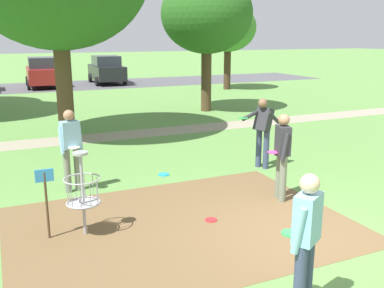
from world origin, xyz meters
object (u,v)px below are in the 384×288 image
(player_waiting_right, at_px, (71,146))
(player_foreground_watching, at_px, (263,128))
(frisbee_far_left, at_px, (211,220))
(player_throwing, at_px, (282,152))
(player_waiting_left, at_px, (306,237))
(frisbee_by_tee, at_px, (164,174))
(parked_car_center_left, at_px, (42,72))
(disc_golf_basket, at_px, (79,191))
(parked_car_center_right, at_px, (107,70))
(tree_mid_center, at_px, (228,28))
(tree_mid_left, at_px, (207,15))

(player_waiting_right, bearing_deg, player_foreground_watching, -2.61)
(player_waiting_right, relative_size, frisbee_far_left, 8.09)
(frisbee_far_left, bearing_deg, player_throwing, 11.92)
(player_foreground_watching, height_order, player_waiting_left, same)
(frisbee_by_tee, bearing_deg, player_waiting_left, -94.02)
(player_throwing, bearing_deg, player_waiting_right, 149.25)
(player_waiting_right, relative_size, parked_car_center_left, 0.40)
(disc_golf_basket, xyz_separation_m, frisbee_far_left, (2.17, -0.37, -0.74))
(player_throwing, xyz_separation_m, parked_car_center_right, (2.00, 22.61, -0.05))
(player_throwing, relative_size, tree_mid_center, 0.34)
(disc_golf_basket, bearing_deg, tree_mid_left, 54.47)
(disc_golf_basket, bearing_deg, player_foreground_watching, 22.47)
(parked_car_center_right, bearing_deg, frisbee_by_tee, -99.96)
(player_foreground_watching, bearing_deg, player_throwing, -113.18)
(player_foreground_watching, distance_m, parked_car_center_left, 20.43)
(tree_mid_left, relative_size, parked_car_center_right, 1.31)
(player_waiting_left, xyz_separation_m, frisbee_far_left, (0.23, 2.79, -0.96))
(player_foreground_watching, height_order, parked_car_center_left, parked_car_center_left)
(player_waiting_left, distance_m, frisbee_far_left, 2.96)
(player_waiting_right, bearing_deg, player_waiting_left, -72.26)
(player_waiting_left, bearing_deg, parked_car_center_right, 81.31)
(player_waiting_left, height_order, tree_mid_center, tree_mid_center)
(disc_golf_basket, bearing_deg, player_throwing, -0.12)
(frisbee_by_tee, xyz_separation_m, tree_mid_left, (4.81, 7.61, 3.96))
(tree_mid_left, bearing_deg, parked_car_center_left, 113.94)
(player_waiting_left, bearing_deg, frisbee_by_tee, 85.98)
(player_waiting_right, distance_m, parked_car_center_right, 21.21)
(player_waiting_right, height_order, parked_car_center_right, parked_car_center_right)
(tree_mid_left, height_order, parked_car_center_right, tree_mid_left)
(frisbee_far_left, bearing_deg, player_waiting_left, -94.77)
(parked_car_center_left, distance_m, parked_car_center_right, 4.16)
(player_waiting_left, bearing_deg, tree_mid_left, 68.44)
(player_foreground_watching, relative_size, parked_car_center_right, 0.40)
(player_waiting_right, height_order, frisbee_far_left, player_waiting_right)
(player_foreground_watching, xyz_separation_m, tree_mid_left, (2.43, 8.05, 2.99))
(player_foreground_watching, bearing_deg, player_waiting_left, -118.50)
(player_waiting_right, relative_size, tree_mid_center, 0.34)
(disc_golf_basket, bearing_deg, frisbee_by_tee, 45.72)
(frisbee_by_tee, relative_size, parked_car_center_right, 0.06)
(disc_golf_basket, bearing_deg, player_waiting_left, -58.44)
(player_waiting_right, xyz_separation_m, parked_car_center_right, (5.64, 20.44, -0.05))
(player_foreground_watching, relative_size, player_waiting_left, 1.00)
(disc_golf_basket, distance_m, tree_mid_left, 12.71)
(player_foreground_watching, height_order, parked_car_center_right, parked_car_center_right)
(player_foreground_watching, bearing_deg, parked_car_center_left, 98.36)
(player_waiting_right, xyz_separation_m, frisbee_by_tee, (2.09, 0.24, -0.96))
(parked_car_center_left, bearing_deg, disc_golf_basket, -94.50)
(parked_car_center_right, bearing_deg, player_throwing, -95.06)
(tree_mid_center, distance_m, parked_car_center_right, 8.86)
(tree_mid_left, bearing_deg, player_throwing, -108.06)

